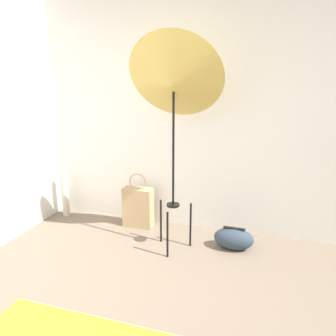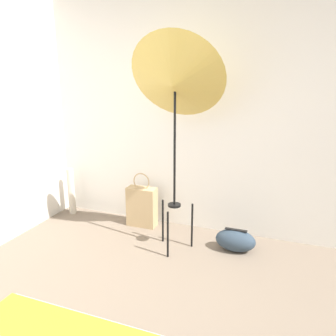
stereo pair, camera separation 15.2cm
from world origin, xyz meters
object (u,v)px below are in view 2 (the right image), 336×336
object	(u,v)px
tote_bag	(142,206)
paper_roll	(71,191)
photo_umbrella	(175,82)
duffel_bag	(235,240)

from	to	relation	value
tote_bag	paper_roll	bearing A→B (deg)	179.08
photo_umbrella	tote_bag	xyz separation A→B (m)	(-0.52, 0.37, -1.38)
tote_bag	paper_roll	xyz separation A→B (m)	(-0.97, 0.02, 0.06)
duffel_bag	paper_roll	world-z (taller)	paper_roll
photo_umbrella	duffel_bag	bearing A→B (deg)	15.69
tote_bag	duffel_bag	distance (m)	1.13
duffel_bag	tote_bag	bearing A→B (deg)	169.53
tote_bag	photo_umbrella	bearing A→B (deg)	-35.09
photo_umbrella	paper_roll	world-z (taller)	photo_umbrella
paper_roll	photo_umbrella	bearing A→B (deg)	-14.36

